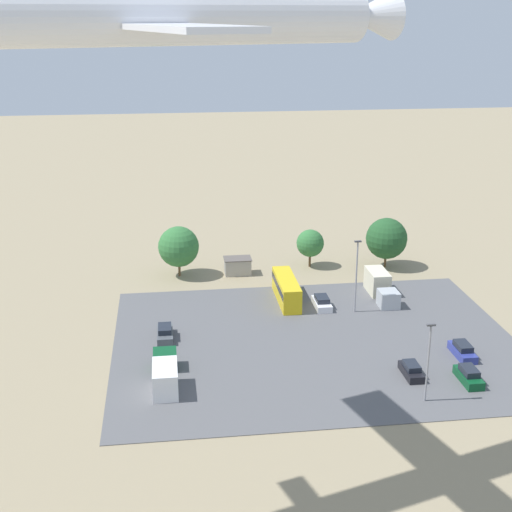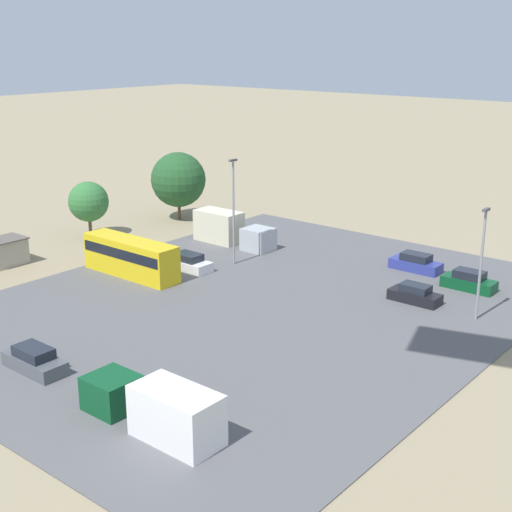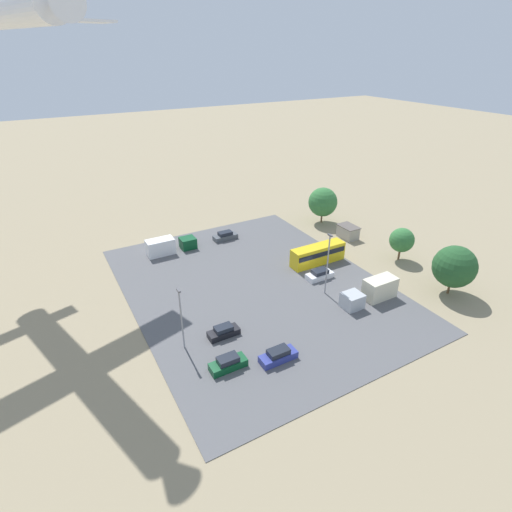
{
  "view_description": "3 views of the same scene",
  "coord_description": "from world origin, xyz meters",
  "px_view_note": "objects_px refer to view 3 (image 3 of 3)",
  "views": [
    {
      "loc": [
        17.16,
        86.23,
        37.82
      ],
      "look_at": [
        8.96,
        22.74,
        15.85
      ],
      "focal_mm": 50.0,
      "sensor_mm": 36.0,
      "label": 1
    },
    {
      "loc": [
        41.11,
        43.78,
        20.47
      ],
      "look_at": [
        -4.79,
        5.99,
        2.24
      ],
      "focal_mm": 50.0,
      "sensor_mm": 36.0,
      "label": 2
    },
    {
      "loc": [
        -46.93,
        36.13,
        33.85
      ],
      "look_at": [
        -1.01,
        10.26,
        6.06
      ],
      "focal_mm": 28.0,
      "sensor_mm": 36.0,
      "label": 3
    }
  ],
  "objects_px": {
    "parked_car_1": "(320,275)",
    "parked_truck_1": "(168,246)",
    "airplane": "(2,11)",
    "parked_car_2": "(278,356)",
    "bus": "(318,254)",
    "shed_building": "(348,232)",
    "parked_car_4": "(225,236)",
    "parked_truck_0": "(372,292)",
    "parked_car_3": "(228,363)",
    "parked_car_0": "(224,332)"
  },
  "relations": [
    {
      "from": "shed_building",
      "to": "parked_car_2",
      "type": "distance_m",
      "value": 38.38
    },
    {
      "from": "parked_car_4",
      "to": "parked_truck_1",
      "type": "bearing_deg",
      "value": 89.8
    },
    {
      "from": "parked_truck_0",
      "to": "bus",
      "type": "bearing_deg",
      "value": -0.03
    },
    {
      "from": "parked_car_0",
      "to": "parked_car_3",
      "type": "distance_m",
      "value": 6.04
    },
    {
      "from": "parked_car_4",
      "to": "airplane",
      "type": "height_order",
      "value": "airplane"
    },
    {
      "from": "parked_car_1",
      "to": "parked_truck_1",
      "type": "relative_size",
      "value": 0.5
    },
    {
      "from": "parked_car_1",
      "to": "airplane",
      "type": "distance_m",
      "value": 54.93
    },
    {
      "from": "parked_car_1",
      "to": "parked_truck_1",
      "type": "xyz_separation_m",
      "value": [
        21.1,
        18.55,
        0.68
      ]
    },
    {
      "from": "parked_car_1",
      "to": "parked_car_4",
      "type": "xyz_separation_m",
      "value": [
        21.06,
        7.05,
        0.02
      ]
    },
    {
      "from": "parked_car_0",
      "to": "parked_truck_1",
      "type": "xyz_separation_m",
      "value": [
        26.72,
        -1.46,
        0.71
      ]
    },
    {
      "from": "bus",
      "to": "parked_car_2",
      "type": "bearing_deg",
      "value": 132.41
    },
    {
      "from": "parked_car_1",
      "to": "parked_car_2",
      "type": "relative_size",
      "value": 0.97
    },
    {
      "from": "parked_car_0",
      "to": "parked_car_3",
      "type": "bearing_deg",
      "value": 159.73
    },
    {
      "from": "parked_car_2",
      "to": "bus",
      "type": "bearing_deg",
      "value": 132.41
    },
    {
      "from": "bus",
      "to": "parked_car_1",
      "type": "distance_m",
      "value": 5.32
    },
    {
      "from": "shed_building",
      "to": "parked_truck_1",
      "type": "relative_size",
      "value": 0.46
    },
    {
      "from": "shed_building",
      "to": "parked_car_2",
      "type": "height_order",
      "value": "shed_building"
    },
    {
      "from": "parked_car_4",
      "to": "parked_truck_1",
      "type": "xyz_separation_m",
      "value": [
        0.04,
        11.5,
        0.66
      ]
    },
    {
      "from": "parked_car_1",
      "to": "parked_car_3",
      "type": "xyz_separation_m",
      "value": [
        -11.28,
        22.11,
        0.05
      ]
    },
    {
      "from": "bus",
      "to": "parked_car_1",
      "type": "relative_size",
      "value": 2.22
    },
    {
      "from": "shed_building",
      "to": "airplane",
      "type": "bearing_deg",
      "value": 79.13
    },
    {
      "from": "parked_truck_0",
      "to": "parked_truck_1",
      "type": "distance_m",
      "value": 36.86
    },
    {
      "from": "parked_car_0",
      "to": "parked_truck_1",
      "type": "relative_size",
      "value": 0.46
    },
    {
      "from": "parked_car_1",
      "to": "parked_car_3",
      "type": "bearing_deg",
      "value": -62.96
    },
    {
      "from": "parked_car_2",
      "to": "parked_truck_1",
      "type": "bearing_deg",
      "value": -176.13
    },
    {
      "from": "parked_car_1",
      "to": "parked_car_4",
      "type": "bearing_deg",
      "value": -161.49
    },
    {
      "from": "parked_car_3",
      "to": "parked_car_4",
      "type": "bearing_deg",
      "value": -24.96
    },
    {
      "from": "parked_car_4",
      "to": "parked_car_3",
      "type": "bearing_deg",
      "value": 155.04
    },
    {
      "from": "parked_car_3",
      "to": "parked_car_4",
      "type": "height_order",
      "value": "parked_car_3"
    },
    {
      "from": "shed_building",
      "to": "parked_car_3",
      "type": "bearing_deg",
      "value": 120.04
    },
    {
      "from": "shed_building",
      "to": "parked_car_4",
      "type": "height_order",
      "value": "shed_building"
    },
    {
      "from": "bus",
      "to": "parked_car_4",
      "type": "distance_m",
      "value": 19.43
    },
    {
      "from": "bus",
      "to": "parked_truck_0",
      "type": "relative_size",
      "value": 1.09
    },
    {
      "from": "parked_car_4",
      "to": "bus",
      "type": "bearing_deg",
      "value": -149.39
    },
    {
      "from": "parked_car_4",
      "to": "parked_truck_0",
      "type": "distance_m",
      "value": 31.58
    },
    {
      "from": "parked_car_3",
      "to": "airplane",
      "type": "bearing_deg",
      "value": 23.92
    },
    {
      "from": "shed_building",
      "to": "airplane",
      "type": "height_order",
      "value": "airplane"
    },
    {
      "from": "shed_building",
      "to": "bus",
      "type": "relative_size",
      "value": 0.41
    },
    {
      "from": "shed_building",
      "to": "parked_car_4",
      "type": "relative_size",
      "value": 0.88
    },
    {
      "from": "parked_car_1",
      "to": "airplane",
      "type": "bearing_deg",
      "value": -118.66
    },
    {
      "from": "parked_car_2",
      "to": "parked_truck_1",
      "type": "height_order",
      "value": "parked_truck_1"
    },
    {
      "from": "bus",
      "to": "airplane",
      "type": "height_order",
      "value": "airplane"
    },
    {
      "from": "parked_car_4",
      "to": "parked_truck_0",
      "type": "height_order",
      "value": "parked_truck_0"
    },
    {
      "from": "bus",
      "to": "parked_truck_0",
      "type": "bearing_deg",
      "value": 179.97
    },
    {
      "from": "parked_car_1",
      "to": "parked_truck_0",
      "type": "relative_size",
      "value": 0.49
    },
    {
      "from": "parked_car_0",
      "to": "parked_truck_1",
      "type": "bearing_deg",
      "value": -3.14
    },
    {
      "from": "bus",
      "to": "parked_car_1",
      "type": "xyz_separation_m",
      "value": [
        -4.37,
        2.83,
        -1.13
      ]
    },
    {
      "from": "parked_truck_1",
      "to": "parked_truck_0",
      "type": "bearing_deg",
      "value": 35.44
    },
    {
      "from": "parked_truck_1",
      "to": "airplane",
      "type": "xyz_separation_m",
      "value": [
        -1.54,
        17.24,
        36.11
      ]
    },
    {
      "from": "bus",
      "to": "parked_car_0",
      "type": "relative_size",
      "value": 2.41
    }
  ]
}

